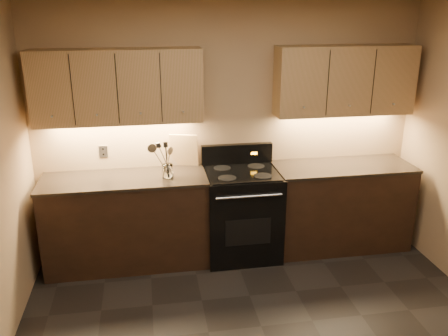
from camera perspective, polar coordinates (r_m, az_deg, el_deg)
The scene contains 13 objects.
wall_back at distance 4.99m, azimuth 0.59°, elevation 4.72°, with size 4.00×0.04×2.60m, color tan.
counter_left at distance 4.92m, azimuth -11.60°, elevation -6.25°, with size 1.62×0.62×0.93m.
counter_right at distance 5.32m, azimuth 13.79°, elevation -4.42°, with size 1.46×0.62×0.93m.
stove at distance 4.98m, azimuth 2.11°, elevation -5.34°, with size 0.76×0.68×1.14m.
upper_cab_left at distance 4.67m, azimuth -12.66°, elevation 9.54°, with size 1.60×0.30×0.70m, color tan.
upper_cab_right at distance 5.09m, azimuth 14.33°, elevation 10.18°, with size 1.44×0.30×0.70m, color tan.
outlet_plate at distance 4.97m, azimuth -14.32°, elevation 1.92°, with size 0.09×0.01×0.12m, color #B2B5BA.
utensil_crock at distance 4.66m, azimuth -6.79°, elevation -0.41°, with size 0.12×0.12×0.14m.
cutting_board at distance 4.93m, azimuth -4.82°, elevation 2.15°, with size 0.28×0.02×0.36m, color #DEAF77.
wooden_spoon at distance 4.63m, azimuth -7.29°, elevation 0.75°, with size 0.06×0.06×0.29m, color #DEAF77, non-canonical shape.
black_turner at distance 4.61m, azimuth -6.78°, elevation 1.02°, with size 0.08×0.08×0.35m, color black, non-canonical shape.
steel_spatula at distance 4.63m, azimuth -6.41°, elevation 1.33°, with size 0.08×0.08×0.38m, color silver, non-canonical shape.
steel_skimmer at distance 4.62m, azimuth -6.63°, elevation 1.13°, with size 0.09×0.09×0.35m, color silver, non-canonical shape.
Camera 1 is at (-0.86, -2.75, 2.55)m, focal length 38.00 mm.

